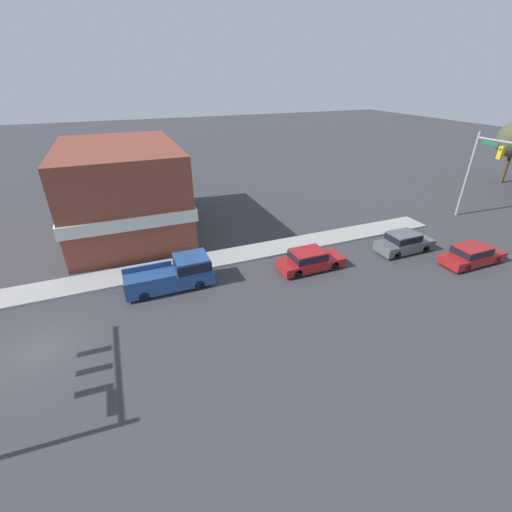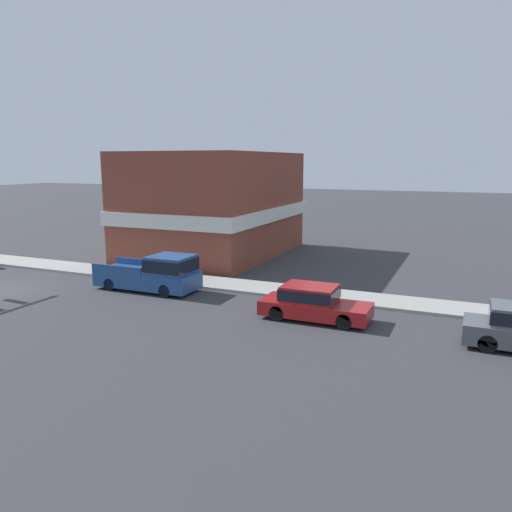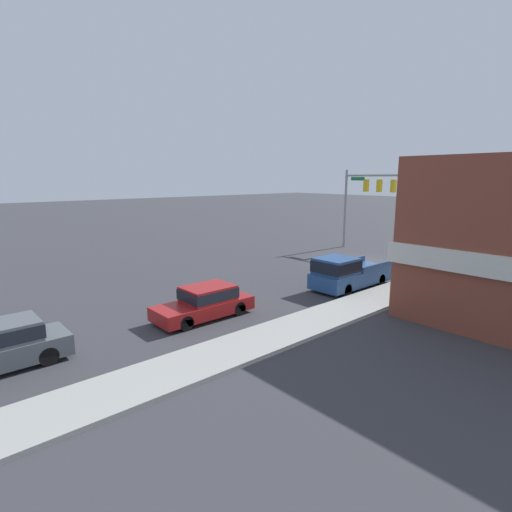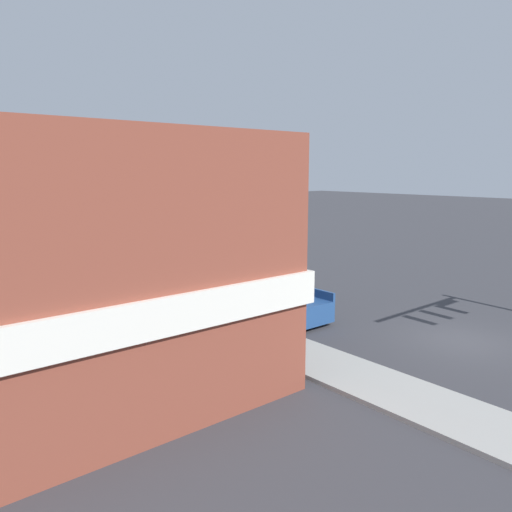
{
  "view_description": "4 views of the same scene",
  "coord_description": "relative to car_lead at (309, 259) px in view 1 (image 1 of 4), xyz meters",
  "views": [
    {
      "loc": [
        15.99,
        5.1,
        12.18
      ],
      "look_at": [
        -1.26,
        12.12,
        2.23
      ],
      "focal_mm": 24.0,
      "sensor_mm": 36.0,
      "label": 1
    },
    {
      "loc": [
        17.79,
        22.34,
        6.66
      ],
      "look_at": [
        -0.36,
        14.46,
        2.88
      ],
      "focal_mm": 35.0,
      "sensor_mm": 36.0,
      "label": 2
    },
    {
      "loc": [
        -16.62,
        26.31,
        6.36
      ],
      "look_at": [
        0.19,
        11.42,
        1.92
      ],
      "focal_mm": 28.0,
      "sensor_mm": 36.0,
      "label": 3
    },
    {
      "loc": [
        -17.19,
        -8.77,
        6.26
      ],
      "look_at": [
        -1.2,
        10.5,
        1.96
      ],
      "focal_mm": 35.0,
      "sensor_mm": 36.0,
      "label": 4
    }
  ],
  "objects": [
    {
      "name": "corner_brick_building",
      "position": [
        -11.97,
        -11.09,
        2.8
      ],
      "size": [
        13.31,
        9.34,
        7.25
      ],
      "color": "brown",
      "rests_on": "ground"
    },
    {
      "name": "far_signal_assembly",
      "position": [
        -1.27,
        18.58,
        4.95
      ],
      "size": [
        7.55,
        0.49,
        7.74
      ],
      "color": "gray",
      "rests_on": "ground"
    },
    {
      "name": "sidewalk_curb",
      "position": [
        -3.76,
        -16.41,
        -0.69
      ],
      "size": [
        2.4,
        60.0,
        0.14
      ],
      "color": "#9E9E99",
      "rests_on": "ground"
    },
    {
      "name": "car_second_ahead",
      "position": [
        0.39,
        8.06,
        0.06
      ],
      "size": [
        1.78,
        4.46,
        1.59
      ],
      "color": "black",
      "rests_on": "ground"
    },
    {
      "name": "ground_plane",
      "position": [
        1.94,
        -16.41,
        -0.76
      ],
      "size": [
        200.0,
        200.0,
        0.0
      ],
      "primitive_type": "plane",
      "color": "#38383D"
    },
    {
      "name": "car_oncoming",
      "position": [
        3.73,
        11.19,
        -0.02
      ],
      "size": [
        1.77,
        4.82,
        1.43
      ],
      "rotation": [
        0.0,
        0.0,
        3.14
      ],
      "color": "black",
      "rests_on": "ground"
    },
    {
      "name": "pickup_truck_parked",
      "position": [
        -1.33,
        -8.88,
        0.18
      ],
      "size": [
        2.06,
        5.49,
        1.93
      ],
      "color": "black",
      "rests_on": "ground"
    },
    {
      "name": "car_lead",
      "position": [
        0.0,
        0.0,
        0.0
      ],
      "size": [
        1.85,
        4.64,
        1.47
      ],
      "color": "black",
      "rests_on": "ground"
    }
  ]
}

